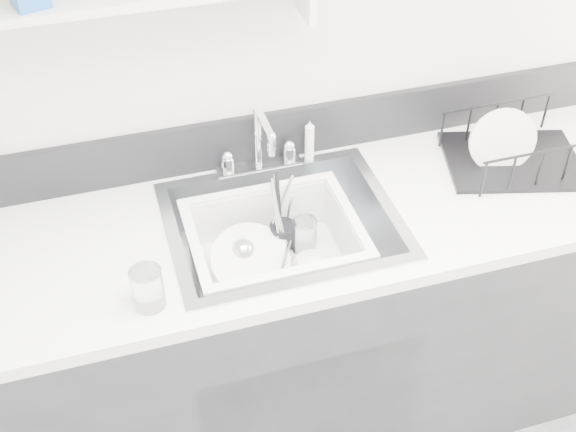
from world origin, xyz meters
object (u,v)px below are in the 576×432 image
object	(u,v)px
counter_run	(283,329)
dish_rack	(516,143)
sink	(283,245)
wash_tub	(274,250)

from	to	relation	value
counter_run	dish_rack	xyz separation A→B (m)	(0.75, 0.06, 0.53)
sink	wash_tub	size ratio (longest dim) A/B	1.35
counter_run	wash_tub	size ratio (longest dim) A/B	6.77
sink	dish_rack	distance (m)	0.77
wash_tub	dish_rack	distance (m)	0.80
wash_tub	sink	bearing A→B (deg)	39.74
sink	wash_tub	world-z (taller)	wash_tub
counter_run	wash_tub	world-z (taller)	wash_tub
wash_tub	dish_rack	bearing A→B (deg)	6.36
dish_rack	wash_tub	bearing A→B (deg)	-158.69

